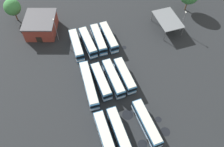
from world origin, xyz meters
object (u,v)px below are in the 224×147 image
at_px(bus_row1_slot3, 125,76).
at_px(lamp_post_by_building, 183,21).
at_px(bus_row0_slot1, 88,42).
at_px(bus_row1_slot0, 89,85).
at_px(bus_row2_slot0, 105,135).
at_px(bus_row0_slot0, 76,45).
at_px(bus_row2_slot1, 119,132).
at_px(depot_building, 41,25).
at_px(bus_row1_slot2, 113,78).
at_px(bus_row0_slot3, 109,37).
at_px(bus_row0_slot2, 99,39).
at_px(maintenance_shelter, 168,19).
at_px(lamp_post_near_entrance, 56,29).
at_px(tree_east_edge, 12,7).
at_px(bus_row2_slot3, 146,123).
at_px(bus_row1_slot1, 101,81).

distance_m(bus_row1_slot3, lamp_post_by_building, 26.88).
xyz_separation_m(bus_row0_slot1, bus_row1_slot0, (14.85, -3.60, 0.00)).
bearing_deg(bus_row0_slot1, bus_row2_slot0, -7.04).
bearing_deg(bus_row2_slot0, bus_row0_slot1, 172.96).
distance_m(bus_row0_slot0, bus_row2_slot1, 29.79).
xyz_separation_m(bus_row2_slot1, depot_building, (-40.74, -12.15, 0.83)).
bearing_deg(bus_row1_slot2, bus_row0_slot3, 166.88).
bearing_deg(bus_row0_slot2, bus_row0_slot0, -88.37).
relative_size(bus_row0_slot0, maintenance_shelter, 1.09).
xyz_separation_m(lamp_post_near_entrance, tree_east_edge, (-13.90, -11.57, 0.58)).
distance_m(bus_row1_slot3, depot_building, 32.24).
distance_m(bus_row0_slot3, bus_row1_slot3, 15.18).
bearing_deg(depot_building, bus_row0_slot2, 55.34).
height_order(bus_row0_slot1, bus_row2_slot3, same).
xyz_separation_m(bus_row0_slot1, depot_building, (-11.14, -12.42, 0.83)).
bearing_deg(bus_row1_slot2, tree_east_edge, -146.14).
height_order(maintenance_shelter, tree_east_edge, tree_east_edge).
relative_size(bus_row1_slot3, depot_building, 0.84).
xyz_separation_m(maintenance_shelter, lamp_post_near_entrance, (-5.39, -34.56, 1.01)).
distance_m(lamp_post_by_building, tree_east_edge, 54.55).
relative_size(bus_row1_slot0, bus_row2_slot0, 1.24).
height_order(bus_row0_slot3, maintenance_shelter, maintenance_shelter).
bearing_deg(depot_building, maintenance_shelter, 73.90).
distance_m(bus_row0_slot2, bus_row2_slot1, 30.03).
relative_size(bus_row1_slot1, bus_row1_slot3, 1.01).
bearing_deg(lamp_post_near_entrance, depot_building, -144.09).
relative_size(bus_row1_slot2, bus_row1_slot3, 1.08).
relative_size(bus_row0_slot2, lamp_post_near_entrance, 1.29).
bearing_deg(bus_row2_slot3, bus_row0_slot0, -161.16).
distance_m(bus_row0_slot1, bus_row0_slot2, 3.41).
bearing_deg(tree_east_edge, bus_row1_slot1, 29.87).
bearing_deg(bus_row1_slot0, depot_building, -161.26).
height_order(bus_row0_slot0, lamp_post_by_building, lamp_post_by_building).
height_order(bus_row1_slot0, lamp_post_by_building, lamp_post_by_building).
bearing_deg(maintenance_shelter, bus_row0_slot0, -90.09).
bearing_deg(bus_row2_slot0, bus_row0_slot2, 166.64).
distance_m(bus_row1_slot1, tree_east_edge, 39.44).
distance_m(bus_row0_slot1, bus_row1_slot2, 15.28).
height_order(bus_row0_slot2, lamp_post_by_building, lamp_post_by_building).
height_order(bus_row0_slot1, bus_row2_slot1, same).
bearing_deg(tree_east_edge, depot_building, 42.31).
xyz_separation_m(bus_row0_slot0, bus_row1_slot0, (14.85, -0.04, 0.00)).
distance_m(bus_row1_slot3, bus_row2_slot0, 17.55).
distance_m(bus_row0_slot0, bus_row0_slot1, 3.56).
bearing_deg(bus_row2_slot0, bus_row0_slot3, 160.79).
xyz_separation_m(bus_row0_slot1, bus_row2_slot3, (29.63, 6.55, 0.00)).
relative_size(bus_row1_slot2, bus_row2_slot0, 1.04).
xyz_separation_m(bus_row0_slot0, bus_row0_slot1, (0.01, 3.56, -0.00)).
relative_size(depot_building, tree_east_edge, 1.62).
distance_m(bus_row0_slot2, tree_east_edge, 30.23).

